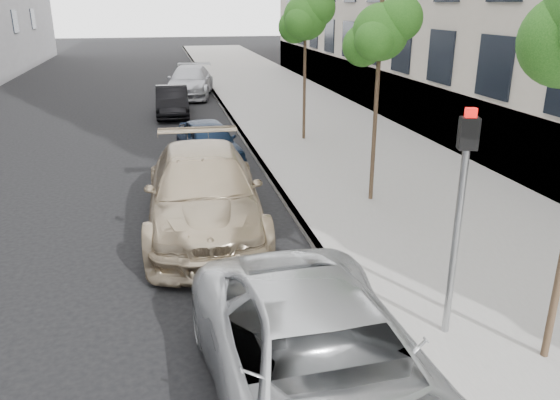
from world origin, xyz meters
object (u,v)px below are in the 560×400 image
object	(u,v)px
suv	(204,191)
sedan_blue	(209,141)
tree_mid	(381,33)
minivan	(323,371)
tree_far	(306,17)
signal_pole	(461,200)
sedan_black	(172,101)
sedan_rear	(190,82)

from	to	relation	value
suv	sedan_blue	distance (m)	5.46
tree_mid	minivan	size ratio (longest dim) A/B	0.87
tree_mid	tree_far	distance (m)	6.50
signal_pole	suv	bearing A→B (deg)	137.38
sedan_black	sedan_rear	distance (m)	5.32
tree_far	sedan_rear	bearing A→B (deg)	106.73
tree_mid	suv	distance (m)	5.28
tree_mid	tree_far	world-z (taller)	tree_far
signal_pole	sedan_black	bearing A→B (deg)	116.17
tree_far	sedan_rear	world-z (taller)	tree_far
tree_far	minivan	xyz separation A→B (m)	(-3.33, -13.46, -3.47)
sedan_black	sedan_blue	bearing A→B (deg)	-82.23
sedan_blue	sedan_rear	xyz separation A→B (m)	(0.21, 12.83, 0.14)
tree_mid	sedan_rear	distance (m)	18.18
sedan_blue	sedan_rear	distance (m)	12.83
sedan_black	sedan_rear	bearing A→B (deg)	79.39
signal_pole	sedan_rear	distance (m)	23.39
tree_far	sedan_rear	xyz separation A→B (m)	(-3.33, 11.07, -3.45)
tree_mid	sedan_black	distance (m)	13.57
minivan	sedan_rear	bearing A→B (deg)	87.69
sedan_blue	sedan_black	distance (m)	7.68
suv	sedan_rear	size ratio (longest dim) A/B	1.11
signal_pole	sedan_blue	xyz separation A→B (m)	(-2.47, 10.41, -1.55)
tree_mid	sedan_blue	xyz separation A→B (m)	(-3.54, 4.74, -3.42)
tree_far	signal_pole	xyz separation A→B (m)	(-1.06, -12.17, -2.04)
sedan_blue	sedan_black	bearing A→B (deg)	86.95
signal_pole	sedan_black	size ratio (longest dim) A/B	0.85
suv	sedan_black	bearing A→B (deg)	93.50
tree_mid	sedan_rear	world-z (taller)	tree_mid
signal_pole	sedan_black	world-z (taller)	signal_pole
minivan	sedan_rear	size ratio (longest dim) A/B	1.02
signal_pole	sedan_blue	size ratio (longest dim) A/B	0.88
tree_far	sedan_black	size ratio (longest dim) A/B	1.28
sedan_rear	minivan	bearing A→B (deg)	-80.34
signal_pole	sedan_blue	world-z (taller)	signal_pole
minivan	sedan_blue	world-z (taller)	minivan
sedan_rear	signal_pole	bearing A→B (deg)	-74.77
minivan	sedan_blue	xyz separation A→B (m)	(-0.21, 11.70, -0.12)
signal_pole	sedan_blue	distance (m)	10.81
tree_far	minivan	world-z (taller)	tree_far
signal_pole	minivan	world-z (taller)	signal_pole
suv	sedan_rear	bearing A→B (deg)	89.75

